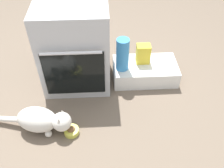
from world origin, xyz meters
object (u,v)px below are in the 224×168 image
oven (75,45)px  food_bowl (71,131)px  pantry_cabinet (145,71)px  snack_bag (143,54)px  cat (42,120)px  water_bottle (123,54)px

oven → food_bowl: (-0.03, -0.63, -0.35)m
oven → pantry_cabinet: oven is taller
oven → food_bowl: size_ratio=6.64×
snack_bag → pantry_cabinet: bearing=-60.0°
pantry_cabinet → snack_bag: bearing=120.0°
cat → food_bowl: bearing=-0.0°
pantry_cabinet → food_bowl: size_ratio=5.10×
oven → pantry_cabinet: (0.62, -0.03, -0.30)m
pantry_cabinet → food_bowl: (-0.64, -0.60, -0.05)m
pantry_cabinet → cat: 1.02m
snack_bag → cat: bearing=-144.7°
pantry_cabinet → food_bowl: bearing=-137.1°
food_bowl → cat: cat is taller
pantry_cabinet → cat: cat is taller
snack_bag → food_bowl: bearing=-134.1°
cat → snack_bag: (0.84, 0.59, 0.14)m
oven → pantry_cabinet: size_ratio=1.30×
snack_bag → water_bottle: bearing=-157.8°
oven → snack_bag: (0.59, 0.01, -0.13)m
snack_bag → oven: bearing=-178.7°
oven → food_bowl: oven is taller
oven → snack_bag: size_ratio=4.20×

